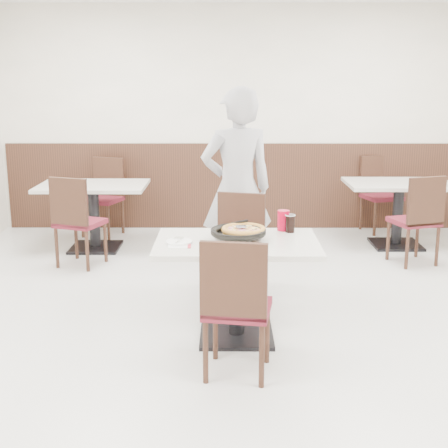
{
  "coord_description": "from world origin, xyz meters",
  "views": [
    {
      "loc": [
        -0.14,
        -4.45,
        1.93
      ],
      "look_at": [
        -0.15,
        -0.3,
        0.94
      ],
      "focal_mm": 50.0,
      "sensor_mm": 36.0,
      "label": 1
    }
  ],
  "objects_px": {
    "chair_far": "(236,252)",
    "cola_glass": "(290,224)",
    "pizza": "(244,232)",
    "bg_chair_right_near": "(414,219)",
    "bg_chair_right_far": "(382,195)",
    "side_plate": "(179,242)",
    "bg_table_left": "(94,217)",
    "red_cup": "(283,220)",
    "main_table": "(237,289)",
    "pizza_pan": "(238,235)",
    "diner_person": "(237,189)",
    "bg_chair_left_near": "(80,221)",
    "bg_chair_left_far": "(102,198)",
    "bg_table_right": "(398,214)",
    "chair_near": "(238,305)"
  },
  "relations": [
    {
      "from": "chair_far",
      "to": "cola_glass",
      "type": "bearing_deg",
      "value": 150.6
    },
    {
      "from": "pizza",
      "to": "bg_chair_right_near",
      "type": "distance_m",
      "value": 2.65
    },
    {
      "from": "bg_chair_right_near",
      "to": "bg_chair_right_far",
      "type": "xyz_separation_m",
      "value": [
        -0.0,
        1.37,
        0.0
      ]
    },
    {
      "from": "side_plate",
      "to": "bg_table_left",
      "type": "bearing_deg",
      "value": 114.54
    },
    {
      "from": "red_cup",
      "to": "bg_table_left",
      "type": "xyz_separation_m",
      "value": [
        -1.95,
        2.15,
        -0.45
      ]
    },
    {
      "from": "cola_glass",
      "to": "bg_chair_right_near",
      "type": "distance_m",
      "value": 2.24
    },
    {
      "from": "pizza",
      "to": "bg_chair_right_far",
      "type": "xyz_separation_m",
      "value": [
        1.83,
        3.26,
        -0.34
      ]
    },
    {
      "from": "main_table",
      "to": "red_cup",
      "type": "bearing_deg",
      "value": 41.83
    },
    {
      "from": "pizza_pan",
      "to": "bg_table_left",
      "type": "distance_m",
      "value": 2.97
    },
    {
      "from": "cola_glass",
      "to": "diner_person",
      "type": "bearing_deg",
      "value": 113.07
    },
    {
      "from": "pizza_pan",
      "to": "cola_glass",
      "type": "height_order",
      "value": "cola_glass"
    },
    {
      "from": "red_cup",
      "to": "bg_chair_right_far",
      "type": "distance_m",
      "value": 3.35
    },
    {
      "from": "red_cup",
      "to": "bg_chair_right_near",
      "type": "xyz_separation_m",
      "value": [
        1.52,
        1.6,
        -0.35
      ]
    },
    {
      "from": "chair_far",
      "to": "bg_chair_left_near",
      "type": "distance_m",
      "value": 1.98
    },
    {
      "from": "bg_chair_right_near",
      "to": "bg_chair_right_far",
      "type": "distance_m",
      "value": 1.37
    },
    {
      "from": "main_table",
      "to": "pizza",
      "type": "distance_m",
      "value": 0.44
    },
    {
      "from": "bg_chair_left_far",
      "to": "bg_chair_right_near",
      "type": "relative_size",
      "value": 1.0
    },
    {
      "from": "bg_chair_left_far",
      "to": "main_table",
      "type": "bearing_deg",
      "value": 136.36
    },
    {
      "from": "chair_far",
      "to": "bg_chair_right_near",
      "type": "bearing_deg",
      "value": -131.25
    },
    {
      "from": "pizza_pan",
      "to": "bg_table_right",
      "type": "relative_size",
      "value": 0.29
    },
    {
      "from": "pizza_pan",
      "to": "diner_person",
      "type": "xyz_separation_m",
      "value": [
        0.01,
        1.2,
        0.13
      ]
    },
    {
      "from": "bg_chair_left_near",
      "to": "bg_table_right",
      "type": "bearing_deg",
      "value": 31.9
    },
    {
      "from": "main_table",
      "to": "bg_table_right",
      "type": "distance_m",
      "value": 3.24
    },
    {
      "from": "cola_glass",
      "to": "bg_chair_left_near",
      "type": "relative_size",
      "value": 0.14
    },
    {
      "from": "bg_chair_right_near",
      "to": "cola_glass",
      "type": "bearing_deg",
      "value": -148.91
    },
    {
      "from": "side_plate",
      "to": "red_cup",
      "type": "distance_m",
      "value": 0.88
    },
    {
      "from": "chair_near",
      "to": "cola_glass",
      "type": "relative_size",
      "value": 7.31
    },
    {
      "from": "pizza",
      "to": "cola_glass",
      "type": "relative_size",
      "value": 2.39
    },
    {
      "from": "chair_near",
      "to": "bg_chair_left_far",
      "type": "height_order",
      "value": "same"
    },
    {
      "from": "bg_table_left",
      "to": "bg_chair_left_far",
      "type": "distance_m",
      "value": 0.63
    },
    {
      "from": "chair_far",
      "to": "pizza_pan",
      "type": "bearing_deg",
      "value": 105.75
    },
    {
      "from": "pizza_pan",
      "to": "side_plate",
      "type": "bearing_deg",
      "value": -171.77
    },
    {
      "from": "bg_table_left",
      "to": "bg_chair_left_far",
      "type": "bearing_deg",
      "value": 92.76
    },
    {
      "from": "diner_person",
      "to": "bg_chair_left_far",
      "type": "distance_m",
      "value": 2.54
    },
    {
      "from": "bg_table_right",
      "to": "bg_chair_left_near",
      "type": "bearing_deg",
      "value": -167.54
    },
    {
      "from": "bg_table_right",
      "to": "main_table",
      "type": "bearing_deg",
      "value": -126.03
    },
    {
      "from": "pizza_pan",
      "to": "bg_table_left",
      "type": "relative_size",
      "value": 0.29
    },
    {
      "from": "chair_near",
      "to": "side_plate",
      "type": "height_order",
      "value": "chair_near"
    },
    {
      "from": "bg_table_right",
      "to": "bg_chair_right_far",
      "type": "distance_m",
      "value": 0.69
    },
    {
      "from": "bg_table_left",
      "to": "chair_far",
      "type": "bearing_deg",
      "value": -48.69
    },
    {
      "from": "chair_near",
      "to": "bg_chair_left_far",
      "type": "xyz_separation_m",
      "value": [
        -1.61,
        3.69,
        0.0
      ]
    },
    {
      "from": "pizza",
      "to": "chair_far",
      "type": "bearing_deg",
      "value": 94.27
    },
    {
      "from": "main_table",
      "to": "bg_chair_right_far",
      "type": "height_order",
      "value": "bg_chair_right_far"
    },
    {
      "from": "chair_near",
      "to": "bg_table_right",
      "type": "xyz_separation_m",
      "value": [
        1.91,
        3.21,
        -0.1
      ]
    },
    {
      "from": "cola_glass",
      "to": "bg_table_right",
      "type": "distance_m",
      "value": 2.82
    },
    {
      "from": "pizza",
      "to": "bg_chair_right_far",
      "type": "relative_size",
      "value": 0.33
    },
    {
      "from": "bg_table_right",
      "to": "bg_chair_right_near",
      "type": "height_order",
      "value": "bg_chair_right_near"
    },
    {
      "from": "bg_chair_left_far",
      "to": "bg_table_right",
      "type": "bearing_deg",
      "value": -168.84
    },
    {
      "from": "pizza_pan",
      "to": "side_plate",
      "type": "distance_m",
      "value": 0.44
    },
    {
      "from": "chair_far",
      "to": "red_cup",
      "type": "height_order",
      "value": "chair_far"
    }
  ]
}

